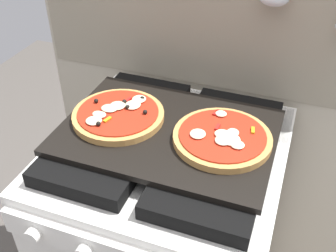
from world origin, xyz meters
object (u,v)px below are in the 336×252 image
(stove, at_px, (168,245))
(baking_tray, at_px, (168,132))
(pizza_left, at_px, (119,114))
(pizza_right, at_px, (222,137))

(stove, relative_size, baking_tray, 1.67)
(stove, bearing_deg, pizza_left, 178.05)
(stove, height_order, pizza_right, pizza_right)
(baking_tray, distance_m, pizza_right, 0.14)
(stove, distance_m, pizza_left, 0.50)
(baking_tray, bearing_deg, stove, -90.00)
(stove, height_order, baking_tray, baking_tray)
(stove, distance_m, baking_tray, 0.46)
(baking_tray, relative_size, pizza_right, 2.24)
(stove, relative_size, pizza_right, 3.74)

